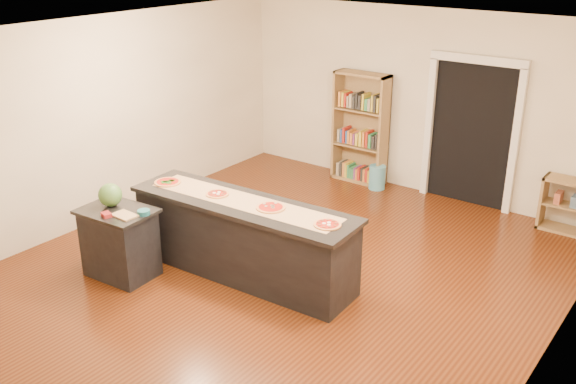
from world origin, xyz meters
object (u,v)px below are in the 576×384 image
Objects in this scene: side_counter at (120,242)px; waste_bin at (377,177)px; kitchen_island at (243,239)px; bookshelf at (360,128)px; low_shelf at (570,206)px; watermelon at (110,195)px.

side_counter is 4.37m from waste_bin.
bookshelf is (-0.51, 3.51, 0.42)m from kitchen_island.
kitchen_island is at bearing 32.61° from side_counter.
side_counter is at bearing -146.09° from kitchen_island.
low_shelf is 5.97m from watermelon.
kitchen_island is at bearing 32.09° from watermelon.
watermelon is (-0.79, -4.33, 0.08)m from bookshelf.
waste_bin is (1.07, 4.23, -0.23)m from side_counter.
bookshelf reaches higher than low_shelf.
watermelon reaches higher than waste_bin.
side_counter is at bearing -104.21° from waste_bin.
bookshelf is 0.83m from waste_bin.
kitchen_island is 1.62m from watermelon.
side_counter is 4.45m from bookshelf.
low_shelf is (3.93, 4.37, -0.05)m from side_counter.
watermelon is at bearing 158.43° from side_counter.
bookshelf is at bearing 95.63° from kitchen_island.
waste_bin is (-2.85, -0.14, -0.18)m from low_shelf.
waste_bin is at bearing 73.84° from watermelon.
bookshelf reaches higher than waste_bin.
kitchen_island reaches higher than waste_bin.
bookshelf is 6.51× the size of watermelon.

